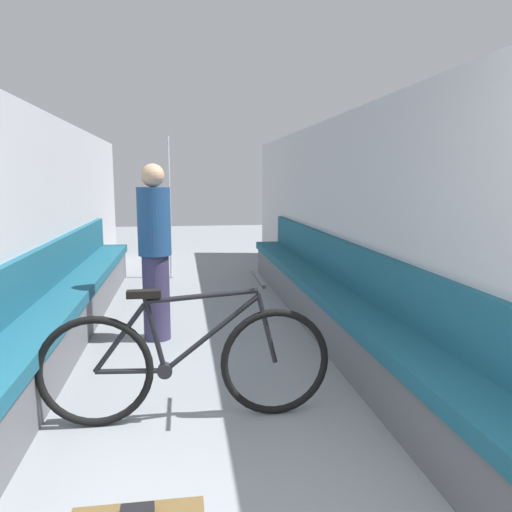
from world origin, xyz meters
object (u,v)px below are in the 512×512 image
(bench_seat_row_left, at_px, (65,309))
(bench_seat_row_right, at_px, (327,299))
(bicycle, at_px, (187,363))
(passenger_standing, at_px, (155,251))
(grab_pole_near, at_px, (170,210))

(bench_seat_row_left, bearing_deg, bench_seat_row_right, 0.00)
(bench_seat_row_left, height_order, bicycle, bicycle)
(bench_seat_row_left, xyz_separation_m, passenger_standing, (0.83, -0.04, 0.53))
(bicycle, xyz_separation_m, passenger_standing, (-0.26, 1.65, 0.47))
(bench_seat_row_left, xyz_separation_m, bench_seat_row_right, (2.47, 0.00, 0.00))
(bicycle, bearing_deg, passenger_standing, 95.72)
(bench_seat_row_left, relative_size, grab_pole_near, 3.00)
(bench_seat_row_right, bearing_deg, passenger_standing, -178.54)
(bicycle, relative_size, grab_pole_near, 0.85)
(bench_seat_row_left, distance_m, bench_seat_row_right, 2.47)
(bench_seat_row_left, relative_size, bench_seat_row_right, 1.00)
(bench_seat_row_right, relative_size, passenger_standing, 3.89)
(bicycle, distance_m, grab_pole_near, 4.63)
(grab_pole_near, bearing_deg, bench_seat_row_right, -61.45)
(bench_seat_row_right, bearing_deg, bench_seat_row_left, 180.00)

